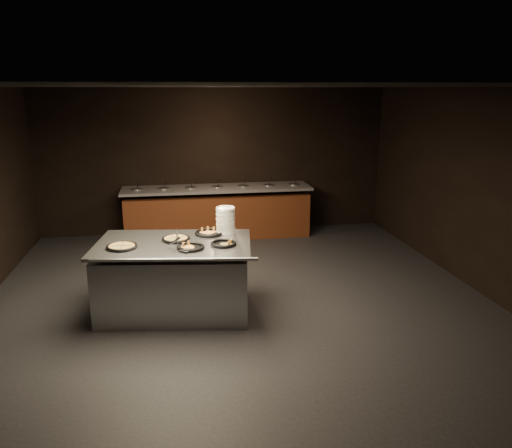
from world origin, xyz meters
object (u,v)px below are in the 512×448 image
Objects in this scene: plate_stack at (226,220)px; pan_veggie_whole at (122,246)px; pan_cheese_whole at (176,239)px; serving_counter at (175,279)px.

plate_stack is 1.44m from pan_veggie_whole.
plate_stack reaches higher than pan_cheese_whole.
serving_counter is at bearing 10.69° from pan_veggie_whole.
pan_cheese_whole is (0.04, 0.11, 0.52)m from serving_counter.
plate_stack is at bearing 33.37° from serving_counter.
pan_veggie_whole is at bearing -161.24° from pan_cheese_whole.
pan_cheese_whole is at bearing 18.76° from pan_veggie_whole.
pan_veggie_whole is 1.04× the size of pan_cheese_whole.
pan_cheese_whole is at bearing 79.35° from serving_counter.
serving_counter is at bearing -108.59° from pan_cheese_whole.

